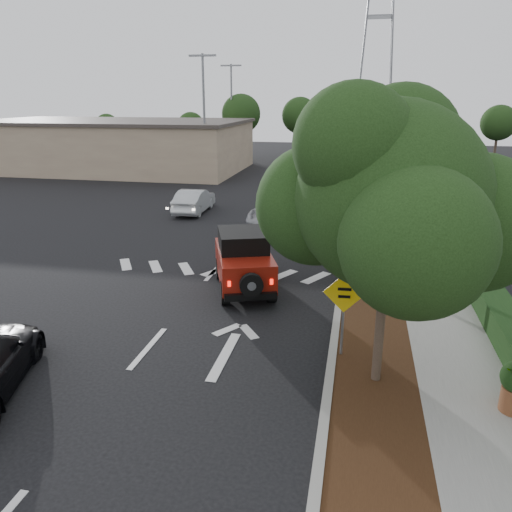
# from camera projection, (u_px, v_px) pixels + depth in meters

# --- Properties ---
(ground) EXTENTS (120.00, 120.00, 0.00)m
(ground) POSITION_uv_depth(u_px,v_px,m) (148.00, 348.00, 12.61)
(ground) COLOR black
(ground) RESTS_ON ground
(curb) EXTENTS (0.20, 70.00, 0.15)m
(curb) POSITION_uv_depth(u_px,v_px,m) (348.00, 233.00, 22.89)
(curb) COLOR #9E9B93
(curb) RESTS_ON ground
(planting_strip) EXTENTS (1.80, 70.00, 0.12)m
(planting_strip) POSITION_uv_depth(u_px,v_px,m) (370.00, 235.00, 22.70)
(planting_strip) COLOR black
(planting_strip) RESTS_ON ground
(sidewalk) EXTENTS (2.00, 70.00, 0.12)m
(sidewalk) POSITION_uv_depth(u_px,v_px,m) (413.00, 237.00, 22.33)
(sidewalk) COLOR gray
(sidewalk) RESTS_ON ground
(hedge) EXTENTS (0.80, 70.00, 0.80)m
(hedge) POSITION_uv_depth(u_px,v_px,m) (447.00, 231.00, 21.95)
(hedge) COLOR black
(hedge) RESTS_ON ground
(commercial_building) EXTENTS (22.00, 12.00, 4.00)m
(commercial_building) POSITION_uv_depth(u_px,v_px,m) (114.00, 146.00, 43.07)
(commercial_building) COLOR gray
(commercial_building) RESTS_ON ground
(transmission_tower) EXTENTS (7.00, 4.00, 28.00)m
(transmission_tower) POSITION_uv_depth(u_px,v_px,m) (370.00, 153.00, 56.21)
(transmission_tower) COLOR slate
(transmission_tower) RESTS_ON ground
(street_tree_near) EXTENTS (3.80, 3.80, 5.92)m
(street_tree_near) POSITION_uv_depth(u_px,v_px,m) (375.00, 383.00, 11.06)
(street_tree_near) COLOR black
(street_tree_near) RESTS_ON ground
(street_tree_mid) EXTENTS (3.20, 3.20, 5.32)m
(street_tree_mid) POSITION_uv_depth(u_px,v_px,m) (371.00, 277.00, 17.59)
(street_tree_mid) COLOR black
(street_tree_mid) RESTS_ON ground
(street_tree_far) EXTENTS (3.40, 3.40, 5.62)m
(street_tree_far) POSITION_uv_depth(u_px,v_px,m) (369.00, 231.00, 23.65)
(street_tree_far) COLOR black
(street_tree_far) RESTS_ON ground
(light_pole_a) EXTENTS (2.00, 0.22, 9.00)m
(light_pole_a) POSITION_uv_depth(u_px,v_px,m) (206.00, 180.00, 38.11)
(light_pole_a) COLOR slate
(light_pole_a) RESTS_ON ground
(light_pole_b) EXTENTS (2.00, 0.22, 9.00)m
(light_pole_b) POSITION_uv_depth(u_px,v_px,m) (232.00, 161.00, 49.50)
(light_pole_b) COLOR slate
(light_pole_b) RESTS_ON ground
(red_jeep) EXTENTS (2.70, 3.90, 1.91)m
(red_jeep) POSITION_uv_depth(u_px,v_px,m) (243.00, 260.00, 16.33)
(red_jeep) COLOR black
(red_jeep) RESTS_ON ground
(silver_suv_ahead) EXTENTS (4.20, 6.11, 1.55)m
(silver_suv_ahead) POSITION_uv_depth(u_px,v_px,m) (291.00, 210.00, 24.37)
(silver_suv_ahead) COLOR #9C9EA3
(silver_suv_ahead) RESTS_ON ground
(silver_sedan_oncoming) EXTENTS (1.46, 3.94, 1.29)m
(silver_sedan_oncoming) POSITION_uv_depth(u_px,v_px,m) (194.00, 201.00, 27.24)
(silver_sedan_oncoming) COLOR #B8BCC0
(silver_sedan_oncoming) RESTS_ON ground
(parked_suv) EXTENTS (4.20, 1.87, 1.40)m
(parked_suv) POSITION_uv_depth(u_px,v_px,m) (171.00, 170.00, 38.15)
(parked_suv) COLOR #B8BCC0
(parked_suv) RESTS_ON ground
(speed_hump_sign) EXTENTS (0.99, 0.10, 2.11)m
(speed_hump_sign) POSITION_uv_depth(u_px,v_px,m) (344.00, 303.00, 11.66)
(speed_hump_sign) COLOR slate
(speed_hump_sign) RESTS_ON ground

